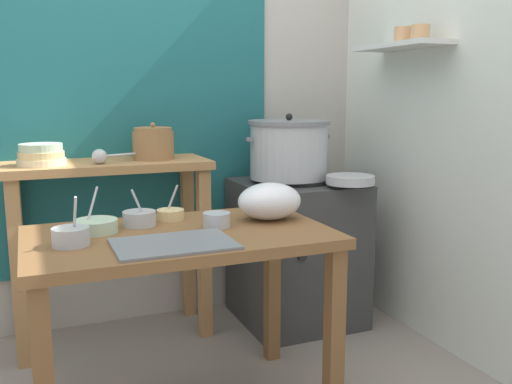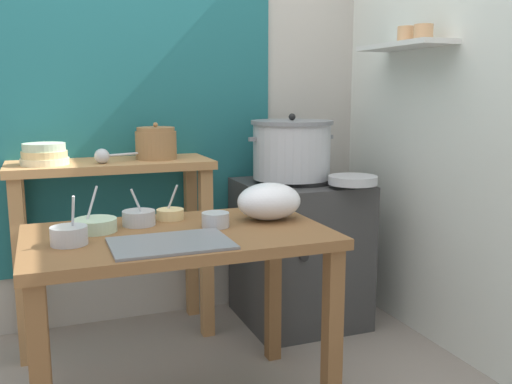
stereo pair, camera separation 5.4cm
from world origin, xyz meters
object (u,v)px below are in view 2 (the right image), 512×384
Objects in this scene: prep_table at (179,260)px; clay_pot at (156,143)px; steamer_pot at (292,149)px; bowl_stack_enamel at (44,155)px; prep_bowl_4 at (139,217)px; plastic_bag at (269,201)px; wide_pan at (353,180)px; stove_block at (299,251)px; serving_tray at (171,243)px; ladle at (105,156)px; back_shelf_table at (113,206)px; prep_bowl_3 at (95,224)px; prep_bowl_2 at (170,213)px; prep_bowl_0 at (215,219)px; prep_bowl_1 at (69,235)px.

prep_table is 5.45× the size of clay_pot.
prep_table is 2.31× the size of steamer_pot.
bowl_stack_enamel is (-0.52, -0.03, -0.03)m from clay_pot.
steamer_pot is at bearing 30.42° from prep_bowl_4.
wide_pan is (0.58, 0.33, 0.01)m from plastic_bag.
stove_block is 1.37m from bowl_stack_enamel.
ladle is at bearing 97.37° from serving_tray.
steamer_pot is (0.91, -0.11, 0.25)m from back_shelf_table.
bowl_stack_enamel is at bearing 103.58° from prep_bowl_3.
wide_pan is (1.11, -0.39, 0.12)m from back_shelf_table.
clay_pot is at bearing 83.81° from prep_bowl_2.
prep_bowl_3 reaches higher than prep_bowl_4.
stove_block is at bearing 43.95° from prep_bowl_0.
ladle is 1.21× the size of wide_pan.
steamer_pot is at bearing -6.88° from back_shelf_table.
back_shelf_table is 4.75× the size of clay_pot.
prep_bowl_1 reaches higher than prep_bowl_0.
prep_bowl_1 reaches higher than serving_tray.
prep_table is at bearing -20.64° from prep_bowl_3.
bowl_stack_enamel reaches higher than prep_table.
clay_pot is at bearing 18.14° from ladle.
prep_bowl_2 is (-0.79, -0.44, 0.36)m from stove_block.
prep_bowl_1 is (-0.53, -0.07, 0.00)m from prep_bowl_0.
prep_bowl_4 is (-0.12, 0.15, 0.14)m from prep_table.
ladle is 1.20m from wide_pan.
prep_table is 6.33× the size of prep_bowl_1.
plastic_bag is (-0.42, -0.59, 0.41)m from stove_block.
bowl_stack_enamel is 0.69m from prep_bowl_3.
steamer_pot is at bearing 58.15° from plastic_bag.
clay_pot is 1.16× the size of prep_bowl_1.
prep_bowl_2 is (-0.95, -0.18, -0.06)m from wide_pan.
prep_bowl_2 is at bearing -96.19° from clay_pot.
steamer_pot is 1.21m from prep_bowl_3.
wide_pan is 0.90m from prep_bowl_0.
wide_pan is 1.39× the size of prep_bowl_1.
clay_pot is at bearing 156.23° from wide_pan.
serving_tray is 0.52m from plastic_bag.
clay_pot is 0.80m from prep_bowl_0.
plastic_bag is 0.68m from prep_bowl_3.
prep_bowl_1 is (0.06, -0.80, -0.19)m from bowl_stack_enamel.
prep_bowl_3 is (-0.44, 0.09, -0.00)m from prep_bowl_0.
prep_bowl_3 is at bearing -164.50° from prep_bowl_4.
bowl_stack_enamel is at bearing 130.40° from prep_bowl_2.
back_shelf_table reaches higher than plastic_bag.
back_shelf_table is at bearing 100.30° from prep_table.
steamer_pot is (-0.04, 0.02, 0.55)m from stove_block.
prep_table is 1.07m from steamer_pot.
plastic_bag is at bearing -39.64° from bowl_stack_enamel.
wide_pan is (0.97, 0.39, 0.19)m from prep_table.
bowl_stack_enamel is 1.09m from plastic_bag.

